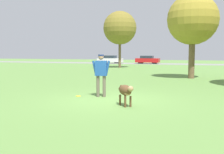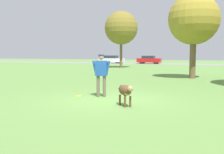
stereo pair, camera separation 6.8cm
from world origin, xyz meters
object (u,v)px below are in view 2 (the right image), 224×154
object	(u,v)px
dog	(126,91)
frisbee	(78,96)
person	(101,71)
parked_car_white	(111,59)
tree_far_left	(121,28)
tree_mid_center	(194,20)
parked_car_red	(149,60)

from	to	relation	value
dog	frisbee	distance (m)	2.81
person	parked_car_white	xyz separation A→B (m)	(-12.25, 34.06, -0.36)
dog	parked_car_white	xyz separation A→B (m)	(-13.75, 35.56, 0.16)
dog	tree_far_left	size ratio (longest dim) A/B	0.12
person	tree_mid_center	xyz separation A→B (m)	(3.02, 9.51, 3.06)
tree_mid_center	parked_car_red	world-z (taller)	tree_mid_center
person	dog	distance (m)	2.18
person	tree_mid_center	size ratio (longest dim) A/B	0.29
frisbee	tree_mid_center	xyz separation A→B (m)	(3.96, 9.71, 4.09)
tree_mid_center	tree_far_left	bearing A→B (deg)	128.67
tree_far_left	parked_car_white	bearing A→B (deg)	115.10
dog	parked_car_red	xyz separation A→B (m)	(-6.97, 35.70, 0.16)
dog	frisbee	world-z (taller)	dog
frisbee	tree_mid_center	distance (m)	11.26
person	parked_car_red	size ratio (longest dim) A/B	0.44
tree_mid_center	dog	bearing A→B (deg)	-97.83
tree_mid_center	parked_car_red	xyz separation A→B (m)	(-8.49, 24.70, -3.42)
parked_car_white	parked_car_red	xyz separation A→B (m)	(6.78, 0.14, 0.00)
dog	parked_car_red	world-z (taller)	parked_car_red
dog	frisbee	xyz separation A→B (m)	(-2.45, 1.29, -0.51)
dog	tree_mid_center	distance (m)	11.67
frisbee	tree_far_left	distance (m)	22.19
dog	parked_car_red	distance (m)	36.37
dog	parked_car_white	bearing A→B (deg)	157.61
person	frisbee	bearing A→B (deg)	-179.41
tree_mid_center	parked_car_white	size ratio (longest dim) A/B	1.32
tree_far_left	person	bearing A→B (deg)	-73.81
parked_car_white	tree_far_left	bearing A→B (deg)	-63.03
parked_car_white	tree_mid_center	bearing A→B (deg)	-56.27
frisbee	tree_far_left	xyz separation A→B (m)	(-5.11, 21.04, 4.83)
parked_car_red	frisbee	bearing A→B (deg)	-81.87
person	frisbee	xyz separation A→B (m)	(-0.94, -0.20, -1.03)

